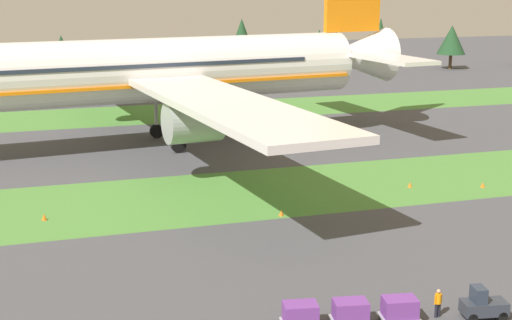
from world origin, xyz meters
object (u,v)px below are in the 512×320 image
at_px(ground_crew_loader, 438,302).
at_px(taxiway_marker_1, 281,213).
at_px(cargo_dolly_second, 350,311).
at_px(baggage_tug, 483,305).
at_px(cargo_dolly_lead, 400,308).
at_px(cargo_dolly_third, 300,314).
at_px(taxiway_marker_0, 483,185).
at_px(taxiway_marker_3, 410,185).
at_px(taxiway_marker_2, 44,217).
at_px(airliner, 144,70).

xyz_separation_m(ground_crew_loader, taxiway_marker_1, (-2.49, 20.83, -0.71)).
bearing_deg(cargo_dolly_second, taxiway_marker_1, -178.22).
relative_size(baggage_tug, cargo_dolly_second, 1.15).
distance_m(cargo_dolly_lead, ground_crew_loader, 2.53).
bearing_deg(cargo_dolly_third, taxiway_marker_0, 139.68).
xyz_separation_m(cargo_dolly_lead, taxiway_marker_0, (21.26, 23.48, -0.67)).
height_order(ground_crew_loader, taxiway_marker_3, ground_crew_loader).
height_order(taxiway_marker_1, taxiway_marker_2, taxiway_marker_2).
height_order(baggage_tug, cargo_dolly_third, baggage_tug).
relative_size(taxiway_marker_0, taxiway_marker_1, 1.03).
relative_size(cargo_dolly_second, taxiway_marker_1, 5.11).
relative_size(baggage_tug, cargo_dolly_third, 1.15).
xyz_separation_m(taxiway_marker_2, taxiway_marker_3, (33.65, 0.03, -0.03)).
bearing_deg(cargo_dolly_third, baggage_tug, 90.00).
height_order(airliner, taxiway_marker_0, airliner).
distance_m(taxiway_marker_1, taxiway_marker_2, 19.60).
xyz_separation_m(cargo_dolly_second, taxiway_marker_0, (24.12, 22.98, -0.67)).
relative_size(cargo_dolly_lead, taxiway_marker_1, 5.11).
relative_size(baggage_tug, taxiway_marker_0, 5.69).
bearing_deg(cargo_dolly_third, taxiway_marker_2, -141.74).
distance_m(airliner, cargo_dolly_lead, 51.60).
relative_size(cargo_dolly_lead, ground_crew_loader, 1.39).
relative_size(ground_crew_loader, taxiway_marker_1, 3.67).
height_order(cargo_dolly_lead, cargo_dolly_second, same).
relative_size(baggage_tug, cargo_dolly_lead, 1.15).
bearing_deg(taxiway_marker_2, baggage_tug, -47.81).
xyz_separation_m(taxiway_marker_0, taxiway_marker_1, (-21.22, -2.58, -0.01)).
bearing_deg(airliner, cargo_dolly_second, 177.73).
relative_size(airliner, cargo_dolly_lead, 33.59).
bearing_deg(ground_crew_loader, cargo_dolly_lead, -9.24).
height_order(airliner, ground_crew_loader, airliner).
distance_m(cargo_dolly_lead, taxiway_marker_0, 31.68).
distance_m(baggage_tug, taxiway_marker_1, 22.31).
bearing_deg(cargo_dolly_second, ground_crew_loader, 95.27).
relative_size(ground_crew_loader, taxiway_marker_2, 3.23).
bearing_deg(cargo_dolly_lead, taxiway_marker_0, 147.70).
bearing_deg(ground_crew_loader, cargo_dolly_third, -17.13).
xyz_separation_m(cargo_dolly_lead, ground_crew_loader, (2.53, 0.06, 0.03)).
relative_size(airliner, taxiway_marker_2, 151.07).
height_order(baggage_tug, cargo_dolly_second, baggage_tug).
relative_size(cargo_dolly_lead, cargo_dolly_third, 1.00).
bearing_deg(ground_crew_loader, taxiway_marker_2, -60.52).
bearing_deg(taxiway_marker_0, ground_crew_loader, -128.66).
bearing_deg(taxiway_marker_1, taxiway_marker_0, 6.93).
distance_m(cargo_dolly_lead, taxiway_marker_3, 29.50).
distance_m(taxiway_marker_0, taxiway_marker_3, 6.93).
height_order(airliner, cargo_dolly_lead, airliner).
distance_m(cargo_dolly_second, taxiway_marker_0, 33.32).
xyz_separation_m(cargo_dolly_third, ground_crew_loader, (8.24, -0.93, 0.03)).
height_order(cargo_dolly_third, taxiway_marker_1, cargo_dolly_third).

